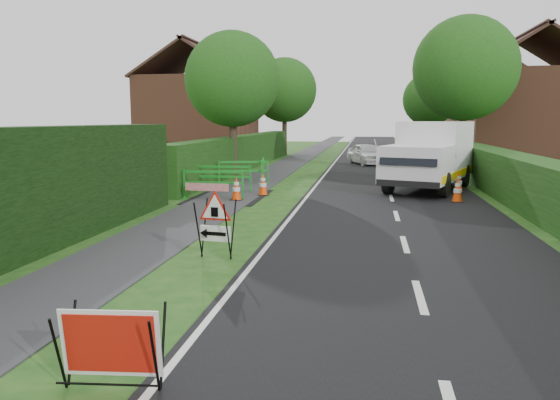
{
  "coord_description": "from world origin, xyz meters",
  "views": [
    {
      "loc": [
        1.69,
        -7.08,
        2.63
      ],
      "look_at": [
        -0.13,
        4.14,
        0.96
      ],
      "focal_mm": 35.0,
      "sensor_mm": 36.0,
      "label": 1
    }
  ],
  "objects": [
    {
      "name": "ground",
      "position": [
        0.0,
        0.0,
        0.0
      ],
      "size": [
        120.0,
        120.0,
        0.0
      ],
      "primitive_type": "plane",
      "color": "#1A4A15",
      "rests_on": "ground"
    },
    {
      "name": "road_surface",
      "position": [
        2.5,
        35.0,
        0.0
      ],
      "size": [
        6.0,
        90.0,
        0.02
      ],
      "primitive_type": "cube",
      "color": "black",
      "rests_on": "ground"
    },
    {
      "name": "footpath",
      "position": [
        -3.0,
        35.0,
        0.01
      ],
      "size": [
        2.0,
        90.0,
        0.02
      ],
      "primitive_type": "cube",
      "color": "#2D2D30",
      "rests_on": "ground"
    },
    {
      "name": "hedge_west_far",
      "position": [
        -5.0,
        22.0,
        0.0
      ],
      "size": [
        1.0,
        24.0,
        1.8
      ],
      "primitive_type": "cube",
      "color": "#14380F",
      "rests_on": "ground"
    },
    {
      "name": "hedge_east",
      "position": [
        6.5,
        16.0,
        0.0
      ],
      "size": [
        1.2,
        50.0,
        1.5
      ],
      "primitive_type": "cube",
      "color": "#14380F",
      "rests_on": "ground"
    },
    {
      "name": "house_west",
      "position": [
        -10.0,
        30.0,
        2.9
      ],
      "size": [
        7.5,
        7.4,
        7.88
      ],
      "color": "brown",
      "rests_on": "ground"
    },
    {
      "name": "house_east_a",
      "position": [
        11.0,
        28.0,
        2.9
      ],
      "size": [
        7.5,
        7.4,
        7.88
      ],
      "color": "brown",
      "rests_on": "ground"
    },
    {
      "name": "house_east_b",
      "position": [
        12.0,
        42.0,
        2.9
      ],
      "size": [
        7.5,
        7.4,
        7.88
      ],
      "color": "brown",
      "rests_on": "ground"
    },
    {
      "name": "tree_nw",
      "position": [
        -4.6,
        18.0,
        4.48
      ],
      "size": [
        4.4,
        4.4,
        6.7
      ],
      "color": "#2D2116",
      "rests_on": "ground"
    },
    {
      "name": "tree_ne",
      "position": [
        6.4,
        22.0,
        5.17
      ],
      "size": [
        5.2,
        5.2,
        7.79
      ],
      "color": "#2D2116",
      "rests_on": "ground"
    },
    {
      "name": "tree_fw",
      "position": [
        -4.6,
        34.0,
        4.83
      ],
      "size": [
        4.8,
        4.8,
        7.24
      ],
      "color": "#2D2116",
      "rests_on": "ground"
    },
    {
      "name": "tree_fe",
      "position": [
        6.4,
        38.0,
        4.22
      ],
      "size": [
        4.2,
        4.2,
        6.33
      ],
      "color": "#2D2116",
      "rests_on": "ground"
    },
    {
      "name": "red_rect_sign",
      "position": [
        -0.73,
        -2.39,
        0.47
      ],
      "size": [
        1.02,
        0.68,
        0.83
      ],
      "rotation": [
        0.0,
        0.0,
        0.1
      ],
      "color": "black",
      "rests_on": "ground"
    },
    {
      "name": "triangle_sign",
      "position": [
        -1.17,
        2.72,
        0.77
      ],
      "size": [
        0.86,
        0.86,
        1.11
      ],
      "rotation": [
        0.0,
        0.0,
        -0.14
      ],
      "color": "black",
      "rests_on": "ground"
    },
    {
      "name": "works_van",
      "position": [
        4.02,
        14.16,
        1.36
      ],
      "size": [
        3.95,
        6.01,
        2.57
      ],
      "rotation": [
        0.0,
        0.0,
        -0.35
      ],
      "color": "silver",
      "rests_on": "ground"
    },
    {
      "name": "traffic_cone_0",
      "position": [
        4.56,
        10.99,
        0.39
      ],
      "size": [
        0.38,
        0.38,
        0.79
      ],
      "color": "black",
      "rests_on": "ground"
    },
    {
      "name": "traffic_cone_1",
      "position": [
        4.96,
        13.41,
        0.39
      ],
      "size": [
        0.38,
        0.38,
        0.79
      ],
      "color": "black",
      "rests_on": "ground"
    },
    {
      "name": "traffic_cone_2",
      "position": [
        4.76,
        16.35,
        0.39
      ],
      "size": [
        0.38,
        0.38,
        0.79
      ],
      "color": "black",
      "rests_on": "ground"
    },
    {
      "name": "traffic_cone_3",
      "position": [
        -2.56,
        10.22,
        0.39
      ],
      "size": [
        0.38,
        0.38,
        0.79
      ],
      "color": "black",
      "rests_on": "ground"
    },
    {
      "name": "traffic_cone_4",
      "position": [
        -1.93,
        11.56,
        0.39
      ],
      "size": [
        0.38,
        0.38,
        0.79
      ],
      "color": "black",
      "rests_on": "ground"
    },
    {
      "name": "ped_barrier_0",
      "position": [
        -3.4,
        10.43,
        0.63
      ],
      "size": [
        2.07,
        0.44,
        1.0
      ],
      "rotation": [
        0.0,
        0.0,
        0.04
      ],
      "color": "#188520",
      "rests_on": "ground"
    },
    {
      "name": "ped_barrier_1",
      "position": [
        -3.56,
        12.39,
        0.63
      ],
      "size": [
        2.07,
        0.39,
        1.0
      ],
      "rotation": [
        0.0,
        0.0,
        0.02
      ],
      "color": "#188520",
      "rests_on": "ground"
    },
    {
      "name": "ped_barrier_2",
      "position": [
        -3.36,
        14.8,
        0.63
      ],
      "size": [
        2.08,
        0.86,
        1.0
      ],
      "rotation": [
        0.0,
        0.0,
        0.26
      ],
      "color": "#188520",
      "rests_on": "ground"
    },
    {
      "name": "ped_barrier_3",
      "position": [
        -2.76,
        15.82,
        0.63
      ],
      "size": [
        0.65,
        2.09,
        1.0
      ],
      "rotation": [
        0.0,
        0.0,
        1.72
      ],
      "color": "#188520",
      "rests_on": "ground"
    },
    {
      "name": "redwhite_plank",
      "position": [
        -3.51,
        10.03,
        0.0
      ],
      "size": [
        1.5,
        0.18,
        0.25
      ],
      "primitive_type": "cube",
      "rotation": [
        0.0,
        0.0,
        -0.09
      ],
      "color": "red",
      "rests_on": "ground"
    },
    {
      "name": "hatchback_car",
      "position": [
        1.61,
        25.72,
        0.64
      ],
      "size": [
        2.7,
        4.03,
        1.27
      ],
      "primitive_type": "imported",
      "rotation": [
        0.0,
        0.0,
        0.35
      ],
      "color": "white",
      "rests_on": "ground"
    }
  ]
}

